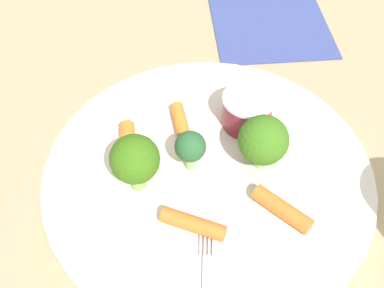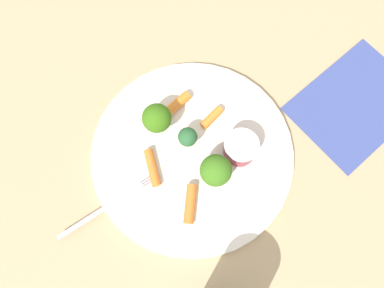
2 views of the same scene
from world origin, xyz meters
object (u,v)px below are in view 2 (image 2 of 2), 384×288
object	(u,v)px
broccoli_floret_0	(187,137)
broccoli_floret_2	(157,118)
carrot_stick_0	(153,170)
carrot_stick_2	(190,204)
broccoli_floret_1	(216,170)
plate	(192,154)
fork	(112,204)
carrot_stick_1	(177,104)
carrot_stick_3	(212,117)
napkin	(356,103)
sauce_cup	(240,148)

from	to	relation	value
broccoli_floret_0	broccoli_floret_2	bearing A→B (deg)	-53.04
carrot_stick_0	carrot_stick_2	world-z (taller)	same
broccoli_floret_1	broccoli_floret_2	world-z (taller)	broccoli_floret_2
plate	fork	xyz separation A→B (m)	(0.13, 0.03, 0.01)
carrot_stick_1	carrot_stick_3	bearing A→B (deg)	134.61
broccoli_floret_1	napkin	bearing A→B (deg)	-174.92
sauce_cup	plate	bearing A→B (deg)	-20.90
broccoli_floret_2	napkin	bearing A→B (deg)	165.39
carrot_stick_1	fork	size ratio (longest dim) A/B	0.28
plate	sauce_cup	world-z (taller)	sauce_cup
carrot_stick_2	napkin	xyz separation A→B (m)	(-0.30, -0.05, -0.02)
plate	napkin	size ratio (longest dim) A/B	1.55
fork	carrot_stick_1	bearing A→B (deg)	-143.79
plate	sauce_cup	distance (m)	0.07
sauce_cup	carrot_stick_3	bearing A→B (deg)	-75.23
broccoli_floret_2	carrot_stick_1	size ratio (longest dim) A/B	1.28
carrot_stick_1	carrot_stick_2	size ratio (longest dim) A/B	0.84
carrot_stick_2	broccoli_floret_1	bearing A→B (deg)	-152.70
carrot_stick_2	carrot_stick_3	distance (m)	0.13
carrot_stick_0	broccoli_floret_1	bearing A→B (deg)	152.69
carrot_stick_2	napkin	distance (m)	0.31
fork	carrot_stick_0	bearing A→B (deg)	-163.03
sauce_cup	napkin	world-z (taller)	sauce_cup
broccoli_floret_0	fork	xyz separation A→B (m)	(0.13, 0.04, -0.03)
carrot_stick_0	napkin	xyz separation A→B (m)	(-0.33, 0.02, -0.02)
napkin	carrot_stick_0	bearing A→B (deg)	-3.09
carrot_stick_0	carrot_stick_1	size ratio (longest dim) A/B	1.20
broccoli_floret_1	broccoli_floret_2	bearing A→B (deg)	-65.08
broccoli_floret_2	napkin	distance (m)	0.32
carrot_stick_2	broccoli_floret_0	bearing A→B (deg)	-110.11
sauce_cup	carrot_stick_2	world-z (taller)	sauce_cup
napkin	carrot_stick_3	bearing A→B (deg)	-15.09
sauce_cup	fork	world-z (taller)	sauce_cup
sauce_cup	napkin	distance (m)	0.21
carrot_stick_1	fork	xyz separation A→B (m)	(0.14, 0.10, -0.01)
broccoli_floret_2	fork	world-z (taller)	broccoli_floret_2
broccoli_floret_0	carrot_stick_2	distance (m)	0.09
plate	broccoli_floret_0	world-z (taller)	broccoli_floret_0
broccoli_floret_1	carrot_stick_0	size ratio (longest dim) A/B	1.03
plate	sauce_cup	bearing A→B (deg)	159.10
broccoli_floret_2	fork	bearing A→B (deg)	38.54
carrot_stick_1	fork	bearing A→B (deg)	36.21
fork	carrot_stick_2	bearing A→B (deg)	156.86
carrot_stick_0	broccoli_floret_0	bearing A→B (deg)	-161.64
broccoli_floret_2	carrot_stick_0	size ratio (longest dim) A/B	1.07
broccoli_floret_0	napkin	distance (m)	0.28
carrot_stick_2	broccoli_floret_2	bearing A→B (deg)	-90.64
sauce_cup	carrot_stick_0	bearing A→B (deg)	-9.35
broccoli_floret_2	carrot_stick_3	bearing A→B (deg)	166.78
sauce_cup	carrot_stick_3	size ratio (longest dim) A/B	1.29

